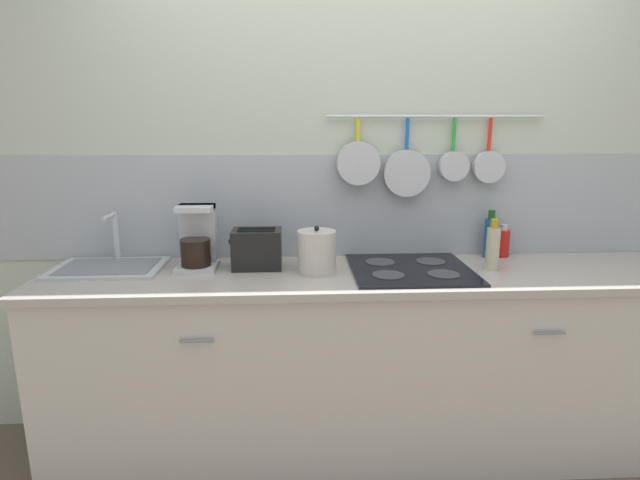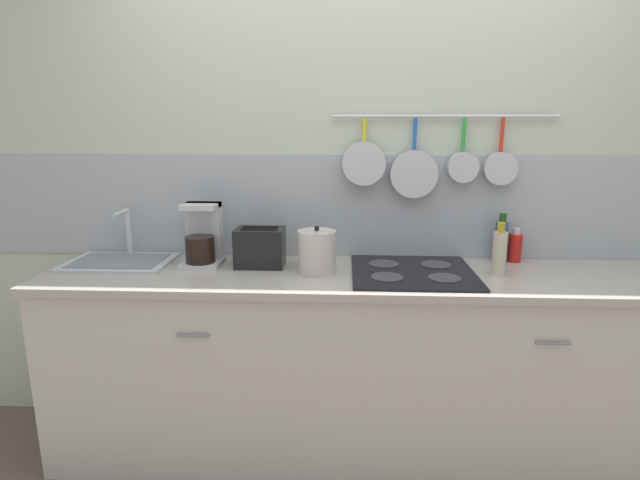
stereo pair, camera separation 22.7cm
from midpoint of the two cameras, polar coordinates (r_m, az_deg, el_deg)
ground_plane at (r=2.74m, az=7.58°, el=-22.86°), size 12.00×12.00×0.00m
wall_back at (r=2.58m, az=7.86°, el=5.77°), size 7.20×0.15×2.60m
cabinet_base at (r=2.51m, az=7.89°, el=-14.50°), size 2.97×0.58×0.90m
countertop at (r=2.33m, az=8.25°, el=-4.26°), size 3.01×0.60×0.03m
sink_basin at (r=2.61m, az=-19.63°, el=-2.14°), size 0.50×0.35×0.25m
coffee_maker at (r=2.47m, az=-10.72°, el=0.05°), size 0.19×0.20×0.30m
toaster at (r=2.40m, az=-4.20°, el=-0.86°), size 0.25×0.16×0.19m
kettle at (r=2.29m, az=2.47°, el=-1.39°), size 0.18×0.18×0.22m
cooktop at (r=2.37m, az=13.27°, el=-3.60°), size 0.56×0.54×0.01m
bottle_dish_soap at (r=2.44m, az=22.36°, el=-1.31°), size 0.06×0.06×0.24m
bottle_vinegar at (r=2.66m, az=22.32°, el=-0.11°), size 0.06×0.06×0.25m
bottle_olive_oil at (r=2.71m, az=23.68°, el=-0.76°), size 0.07×0.07×0.17m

